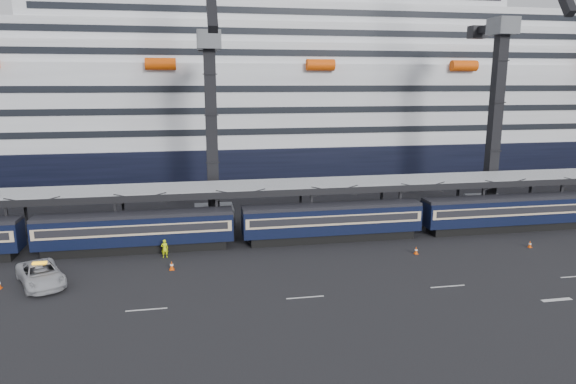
{
  "coord_description": "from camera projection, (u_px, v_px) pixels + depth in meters",
  "views": [
    {
      "loc": [
        -22.15,
        -40.49,
        16.47
      ],
      "look_at": [
        -12.75,
        10.0,
        5.41
      ],
      "focal_mm": 32.0,
      "sensor_mm": 36.0,
      "label": 1
    }
  ],
  "objects": [
    {
      "name": "ground",
      "position": [
        447.0,
        268.0,
        46.35
      ],
      "size": [
        260.0,
        260.0,
        0.0
      ],
      "primitive_type": "plane",
      "color": "black",
      "rests_on": "ground"
    },
    {
      "name": "traffic_cone_d",
      "position": [
        416.0,
        250.0,
        50.03
      ],
      "size": [
        0.38,
        0.38,
        0.76
      ],
      "color": "#E94C07",
      "rests_on": "ground"
    },
    {
      "name": "cruise_ship",
      "position": [
        317.0,
        106.0,
        87.76
      ],
      "size": [
        214.09,
        28.84,
        34.0
      ],
      "color": "black",
      "rests_on": "ground"
    },
    {
      "name": "pickup_truck",
      "position": [
        41.0,
        274.0,
        42.35
      ],
      "size": [
        5.5,
        7.18,
        1.81
      ],
      "primitive_type": "imported",
      "rotation": [
        0.0,
        0.0,
        0.44
      ],
      "color": "#A9ABB0",
      "rests_on": "ground"
    },
    {
      "name": "crane_dark_near",
      "position": [
        211.0,
        123.0,
        58.13
      ],
      "size": [
        4.5,
        17.75,
        35.08
      ],
      "color": "#4C4F54",
      "rests_on": "ground"
    },
    {
      "name": "crane_dark_mid",
      "position": [
        498.0,
        108.0,
        63.12
      ],
      "size": [
        4.5,
        18.24,
        39.64
      ],
      "color": "#4C4F54",
      "rests_on": "ground"
    },
    {
      "name": "canopy",
      "position": [
        391.0,
        182.0,
        58.7
      ],
      "size": [
        130.0,
        6.25,
        5.53
      ],
      "color": "gray",
      "rests_on": "ground"
    },
    {
      "name": "traffic_cone_e",
      "position": [
        530.0,
        244.0,
        52.0
      ],
      "size": [
        0.36,
        0.36,
        0.72
      ],
      "color": "#E94C07",
      "rests_on": "ground"
    },
    {
      "name": "worker",
      "position": [
        165.0,
        249.0,
        48.86
      ],
      "size": [
        0.67,
        0.45,
        1.81
      ],
      "primitive_type": "imported",
      "rotation": [
        0.0,
        0.0,
        3.17
      ],
      "color": "#D4F00C",
      "rests_on": "ground"
    },
    {
      "name": "train",
      "position": [
        363.0,
        218.0,
        54.66
      ],
      "size": [
        133.05,
        3.0,
        4.05
      ],
      "color": "black",
      "rests_on": "ground"
    },
    {
      "name": "traffic_cone_c",
      "position": [
        172.0,
        265.0,
        45.8
      ],
      "size": [
        0.43,
        0.43,
        0.87
      ],
      "color": "#E94C07",
      "rests_on": "ground"
    },
    {
      "name": "lane_markings",
      "position": [
        567.0,
        283.0,
        42.78
      ],
      "size": [
        111.0,
        4.27,
        0.02
      ],
      "color": "beige",
      "rests_on": "ground"
    },
    {
      "name": "traffic_cone_a",
      "position": [
        30.0,
        286.0,
        41.35
      ],
      "size": [
        0.38,
        0.38,
        0.76
      ],
      "color": "#E94C07",
      "rests_on": "ground"
    }
  ]
}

